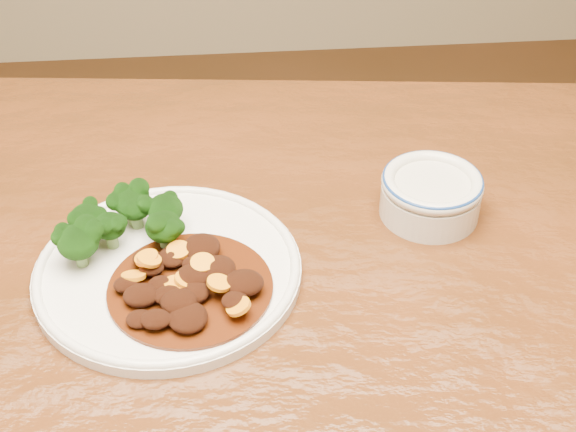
{
  "coord_description": "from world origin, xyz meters",
  "views": [
    {
      "loc": [
        -0.01,
        -0.53,
        1.29
      ],
      "look_at": [
        0.04,
        0.12,
        0.77
      ],
      "focal_mm": 50.0,
      "sensor_mm": 36.0,
      "label": 1
    }
  ],
  "objects": [
    {
      "name": "broccoli_florets",
      "position": [
        -0.12,
        0.11,
        0.79
      ],
      "size": [
        0.12,
        0.1,
        0.05
      ],
      "color": "#698F4A",
      "rests_on": "dinner_plate"
    },
    {
      "name": "mince_stew",
      "position": [
        -0.06,
        0.03,
        0.77
      ],
      "size": [
        0.16,
        0.16,
        0.03
      ],
      "color": "#411B07",
      "rests_on": "dinner_plate"
    },
    {
      "name": "dining_table",
      "position": [
        0.0,
        0.0,
        0.67
      ],
      "size": [
        1.59,
        1.06,
        0.75
      ],
      "rotation": [
        0.0,
        0.0,
        -0.11
      ],
      "color": "#58280F",
      "rests_on": "ground"
    },
    {
      "name": "dip_bowl",
      "position": [
        0.2,
        0.14,
        0.78
      ],
      "size": [
        0.11,
        0.11,
        0.05
      ],
      "rotation": [
        0.0,
        0.0,
        -0.34
      ],
      "color": "beige",
      "rests_on": "dining_table"
    },
    {
      "name": "dinner_plate",
      "position": [
        -0.08,
        0.06,
        0.76
      ],
      "size": [
        0.26,
        0.26,
        0.02
      ],
      "rotation": [
        0.0,
        0.0,
        -0.06
      ],
      "color": "white",
      "rests_on": "dining_table"
    }
  ]
}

